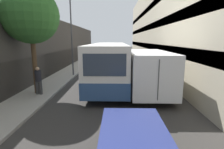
{
  "coord_description": "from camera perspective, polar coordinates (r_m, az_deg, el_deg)",
  "views": [
    {
      "loc": [
        0.17,
        1.63,
        3.42
      ],
      "look_at": [
        -0.03,
        10.68,
        1.6
      ],
      "focal_mm": 28.0,
      "sensor_mm": 36.0,
      "label": 1
    }
  ],
  "objects": [
    {
      "name": "sidewalk_left",
      "position": [
        14.65,
        -18.54,
        -2.48
      ],
      "size": [
        2.29,
        60.0,
        0.13
      ],
      "color": "#9E998E",
      "rests_on": "ground_plane"
    },
    {
      "name": "street_tree_left",
      "position": [
        11.65,
        -25.06,
        17.01
      ],
      "size": [
        3.27,
        3.27,
        6.3
      ],
      "color": "#4C3823",
      "rests_on": "sidewalk_left"
    },
    {
      "name": "ground_plane",
      "position": [
        13.8,
        0.51,
        -2.99
      ],
      "size": [
        150.0,
        150.0,
        0.0
      ],
      "primitive_type": "plane",
      "color": "#33302D"
    },
    {
      "name": "building_left_shopfront",
      "position": [
        15.21,
        -27.17,
        6.66
      ],
      "size": [
        2.4,
        60.0,
        5.51
      ],
      "color": "#423D38",
      "rests_on": "ground_plane"
    },
    {
      "name": "bus",
      "position": [
        13.74,
        -0.97,
        3.94
      ],
      "size": [
        2.55,
        10.93,
        3.1
      ],
      "color": "silver",
      "rests_on": "ground_plane"
    },
    {
      "name": "box_truck",
      "position": [
        11.89,
        10.9,
        1.79
      ],
      "size": [
        2.36,
        7.54,
        2.7
      ],
      "color": "silver",
      "rests_on": "ground_plane"
    },
    {
      "name": "building_right_apartment",
      "position": [
        14.46,
        23.49,
        17.55
      ],
      "size": [
        2.4,
        60.0,
        10.46
      ],
      "color": "#B7AD93",
      "rests_on": "ground_plane"
    },
    {
      "name": "panel_van",
      "position": [
        26.63,
        -3.92,
        6.24
      ],
      "size": [
        1.82,
        4.47,
        1.89
      ],
      "color": "#BCBCC1",
      "rests_on": "ground_plane"
    },
    {
      "name": "street_lamp",
      "position": [
        16.81,
        -13.27,
        16.79
      ],
      "size": [
        0.36,
        0.8,
        7.23
      ],
      "color": "#38383D",
      "rests_on": "sidewalk_left"
    },
    {
      "name": "pedestrian",
      "position": [
        11.43,
        -22.92,
        -1.56
      ],
      "size": [
        0.4,
        0.38,
        1.69
      ],
      "color": "#383838",
      "rests_on": "sidewalk_left"
    }
  ]
}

